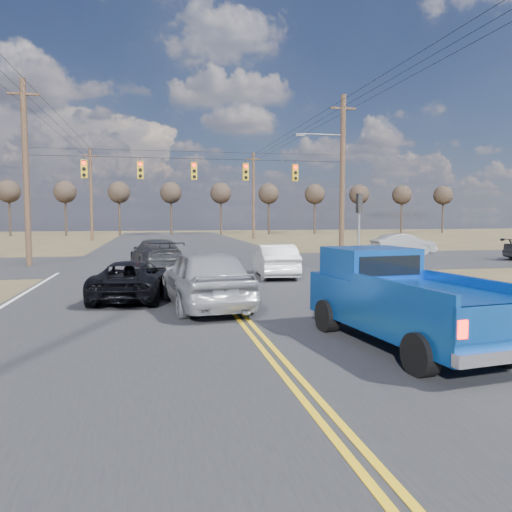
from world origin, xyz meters
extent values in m
plane|color=brown|center=(0.00, 0.00, 0.00)|extent=(160.00, 160.00, 0.00)
cube|color=#28282B|center=(0.00, 10.00, 0.00)|extent=(14.00, 120.00, 0.02)
cube|color=#28282B|center=(0.00, 18.00, 0.00)|extent=(120.00, 12.00, 0.02)
cylinder|color=#473323|center=(-9.00, 18.00, 5.00)|extent=(0.32, 0.32, 10.00)
cube|color=#473323|center=(-9.00, 18.00, 9.20)|extent=(1.60, 0.12, 0.12)
cylinder|color=#473323|center=(9.00, 18.00, 5.00)|extent=(0.32, 0.32, 10.00)
cube|color=#473323|center=(9.00, 18.00, 9.20)|extent=(1.60, 0.12, 0.12)
cylinder|color=black|center=(0.00, 18.00, 6.00)|extent=(18.00, 0.02, 0.02)
cylinder|color=black|center=(0.00, 18.00, 6.40)|extent=(18.00, 0.02, 0.02)
cube|color=#B28C14|center=(-6.00, 18.00, 5.30)|extent=(0.34, 0.24, 1.00)
cylinder|color=#FF0C05|center=(-6.00, 17.86, 5.63)|extent=(0.20, 0.06, 0.20)
cylinder|color=black|center=(-6.00, 17.86, 5.30)|extent=(0.20, 0.06, 0.20)
cylinder|color=black|center=(-6.00, 17.86, 4.97)|extent=(0.20, 0.06, 0.20)
cube|color=black|center=(-6.00, 17.83, 5.74)|extent=(0.24, 0.14, 0.03)
cube|color=#B28C14|center=(-3.00, 18.00, 5.30)|extent=(0.34, 0.24, 1.00)
cylinder|color=#FF0C05|center=(-3.00, 17.86, 5.63)|extent=(0.20, 0.06, 0.20)
cylinder|color=black|center=(-3.00, 17.86, 5.30)|extent=(0.20, 0.06, 0.20)
cylinder|color=black|center=(-3.00, 17.86, 4.97)|extent=(0.20, 0.06, 0.20)
cube|color=black|center=(-3.00, 17.83, 5.74)|extent=(0.24, 0.14, 0.03)
cube|color=#B28C14|center=(0.00, 18.00, 5.30)|extent=(0.34, 0.24, 1.00)
cylinder|color=#FF0C05|center=(0.00, 17.86, 5.63)|extent=(0.20, 0.06, 0.20)
cylinder|color=black|center=(0.00, 17.86, 5.30)|extent=(0.20, 0.06, 0.20)
cylinder|color=black|center=(0.00, 17.86, 4.97)|extent=(0.20, 0.06, 0.20)
cube|color=black|center=(0.00, 17.83, 5.74)|extent=(0.24, 0.14, 0.03)
cube|color=#B28C14|center=(3.00, 18.00, 5.30)|extent=(0.34, 0.24, 1.00)
cylinder|color=#FF0C05|center=(3.00, 17.86, 5.63)|extent=(0.20, 0.06, 0.20)
cylinder|color=black|center=(3.00, 17.86, 5.30)|extent=(0.20, 0.06, 0.20)
cylinder|color=black|center=(3.00, 17.86, 4.97)|extent=(0.20, 0.06, 0.20)
cube|color=black|center=(3.00, 17.83, 5.74)|extent=(0.24, 0.14, 0.03)
cube|color=#B28C14|center=(6.00, 18.00, 5.30)|extent=(0.34, 0.24, 1.00)
cylinder|color=#FF0C05|center=(6.00, 17.86, 5.63)|extent=(0.20, 0.06, 0.20)
cylinder|color=black|center=(6.00, 17.86, 5.30)|extent=(0.20, 0.06, 0.20)
cylinder|color=black|center=(6.00, 17.86, 4.97)|extent=(0.20, 0.06, 0.20)
cube|color=black|center=(6.00, 17.83, 5.74)|extent=(0.24, 0.14, 0.03)
cylinder|color=slate|center=(8.20, 13.50, 1.60)|extent=(0.12, 0.12, 3.20)
cube|color=black|center=(8.20, 13.50, 3.40)|extent=(0.24, 0.34, 1.00)
cylinder|color=slate|center=(7.60, 18.00, 7.60)|extent=(2.80, 0.10, 0.10)
cube|color=slate|center=(6.30, 18.00, 7.55)|extent=(0.55, 0.22, 0.14)
cylinder|color=#473323|center=(-9.00, 46.00, 5.00)|extent=(0.32, 0.32, 10.00)
cube|color=#473323|center=(-9.00, 46.00, 9.20)|extent=(1.60, 0.12, 0.12)
cylinder|color=#473323|center=(9.00, 46.00, 5.00)|extent=(0.32, 0.32, 10.00)
cube|color=#473323|center=(9.00, 46.00, 9.20)|extent=(1.60, 0.12, 0.12)
cylinder|color=black|center=(-9.70, 17.00, 9.30)|extent=(0.02, 58.00, 0.02)
cylinder|color=black|center=(-9.00, 17.00, 9.30)|extent=(0.02, 58.00, 0.02)
cylinder|color=black|center=(-8.30, 17.00, 9.30)|extent=(0.02, 58.00, 0.02)
cylinder|color=black|center=(8.30, 17.00, 9.30)|extent=(0.02, 58.00, 0.02)
cylinder|color=black|center=(9.00, 17.00, 9.30)|extent=(0.02, 58.00, 0.02)
cylinder|color=black|center=(9.70, 17.00, 9.30)|extent=(0.02, 58.00, 0.02)
cylinder|color=#33261C|center=(-21.00, 60.00, 2.75)|extent=(0.28, 0.28, 5.50)
sphere|color=#2D231C|center=(-21.00, 60.00, 5.90)|extent=(3.00, 3.00, 3.00)
cylinder|color=#33261C|center=(-14.00, 60.00, 2.75)|extent=(0.28, 0.28, 5.50)
sphere|color=#2D231C|center=(-14.00, 60.00, 5.90)|extent=(3.00, 3.00, 3.00)
cylinder|color=#33261C|center=(-7.00, 60.00, 2.75)|extent=(0.28, 0.28, 5.50)
sphere|color=#2D231C|center=(-7.00, 60.00, 5.90)|extent=(3.00, 3.00, 3.00)
cylinder|color=#33261C|center=(0.00, 60.00, 2.75)|extent=(0.28, 0.28, 5.50)
sphere|color=#2D231C|center=(0.00, 60.00, 5.90)|extent=(3.00, 3.00, 3.00)
cylinder|color=#33261C|center=(7.00, 60.00, 2.75)|extent=(0.28, 0.28, 5.50)
sphere|color=#2D231C|center=(7.00, 60.00, 5.90)|extent=(3.00, 3.00, 3.00)
cylinder|color=#33261C|center=(14.00, 60.00, 2.75)|extent=(0.28, 0.28, 5.50)
sphere|color=#2D231C|center=(14.00, 60.00, 5.90)|extent=(3.00, 3.00, 3.00)
cylinder|color=#33261C|center=(21.00, 60.00, 2.75)|extent=(0.28, 0.28, 5.50)
sphere|color=#2D231C|center=(21.00, 60.00, 5.90)|extent=(3.00, 3.00, 3.00)
cylinder|color=#33261C|center=(28.00, 60.00, 2.75)|extent=(0.28, 0.28, 5.50)
sphere|color=#2D231C|center=(28.00, 60.00, 5.90)|extent=(3.00, 3.00, 3.00)
cylinder|color=#33261C|center=(35.00, 60.00, 2.75)|extent=(0.28, 0.28, 5.50)
sphere|color=#2D231C|center=(35.00, 60.00, 5.90)|extent=(3.00, 3.00, 3.00)
cylinder|color=#33261C|center=(42.00, 60.00, 2.75)|extent=(0.28, 0.28, 5.50)
sphere|color=#2D231C|center=(42.00, 60.00, 5.90)|extent=(3.00, 3.00, 3.00)
cylinder|color=black|center=(2.19, -3.32, 0.39)|extent=(0.41, 0.81, 0.77)
cylinder|color=black|center=(4.02, -3.09, 0.39)|extent=(0.41, 0.81, 0.77)
cylinder|color=black|center=(1.74, 0.13, 0.39)|extent=(0.41, 0.81, 0.77)
cylinder|color=black|center=(3.57, 0.37, 0.39)|extent=(0.41, 0.81, 0.77)
cube|color=#0E439B|center=(2.88, -1.48, 0.87)|extent=(2.60, 5.44, 0.97)
cube|color=#0E439B|center=(2.70, -0.08, 1.67)|extent=(1.99, 1.86, 0.70)
cube|color=black|center=(2.80, -0.88, 1.67)|extent=(1.54, 0.26, 0.44)
cube|color=#0E439B|center=(2.10, -2.60, 1.45)|extent=(0.51, 3.18, 0.19)
cube|color=#0E439B|center=(3.92, -2.37, 1.45)|extent=(0.51, 3.18, 0.19)
cube|color=#0E439B|center=(3.21, -4.05, 1.07)|extent=(1.93, 0.33, 0.58)
cube|color=silver|center=(3.22, -4.12, 0.53)|extent=(1.99, 0.43, 0.21)
cube|color=#FF0C05|center=(2.37, -4.20, 1.02)|extent=(0.18, 0.08, 0.29)
imported|color=#9A9BA1|center=(-0.80, 3.87, 0.91)|extent=(2.72, 5.55, 1.82)
imported|color=black|center=(-3.02, 5.86, 0.64)|extent=(2.72, 4.86, 1.29)
imported|color=silver|center=(3.02, 10.74, 0.74)|extent=(1.92, 4.59, 1.48)
imported|color=#2D2E32|center=(-2.20, 15.38, 0.78)|extent=(3.02, 5.63, 1.55)
imported|color=gray|center=(14.99, 21.49, 0.73)|extent=(1.58, 4.46, 1.47)
camera|label=1|loc=(-2.24, -10.97, 2.77)|focal=35.00mm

